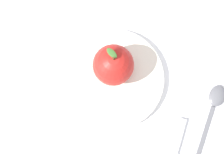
# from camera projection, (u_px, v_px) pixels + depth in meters

# --- Properties ---
(ground_plane) EXTENTS (2.40, 2.40, 0.00)m
(ground_plane) POSITION_uv_depth(u_px,v_px,m) (123.00, 85.00, 0.61)
(ground_plane) COLOR silver
(dinner_plate) EXTENTS (0.22, 0.22, 0.02)m
(dinner_plate) POSITION_uv_depth(u_px,v_px,m) (112.00, 78.00, 0.60)
(dinner_plate) COLOR silver
(dinner_plate) RESTS_ON ground_plane
(apple) EXTENTS (0.08, 0.08, 0.09)m
(apple) POSITION_uv_depth(u_px,v_px,m) (113.00, 65.00, 0.56)
(apple) COLOR #B21E19
(apple) RESTS_ON dinner_plate
(knife) EXTENTS (0.18, 0.14, 0.01)m
(knife) POSITION_uv_depth(u_px,v_px,m) (184.00, 115.00, 0.59)
(knife) COLOR silver
(knife) RESTS_ON ground_plane
(spoon) EXTENTS (0.15, 0.13, 0.01)m
(spoon) POSITION_uv_depth(u_px,v_px,m) (214.00, 105.00, 0.60)
(spoon) COLOR #59595E
(spoon) RESTS_ON ground_plane
(linen_napkin) EXTENTS (0.21, 0.20, 0.00)m
(linen_napkin) POSITION_uv_depth(u_px,v_px,m) (36.00, 56.00, 0.62)
(linen_napkin) COLOR silver
(linen_napkin) RESTS_ON ground_plane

